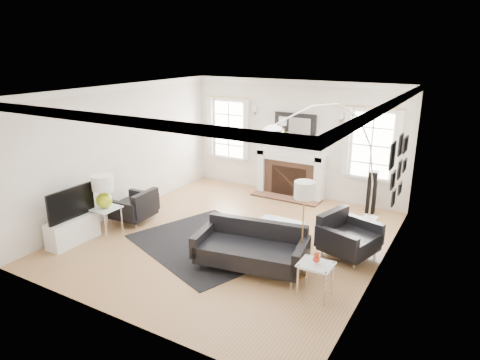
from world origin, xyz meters
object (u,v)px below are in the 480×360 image
Objects in this scene: armchair_left at (135,207)px; gourd_lamp at (103,189)px; armchair_right at (346,237)px; coffee_table at (276,227)px; arc_floor_lamp at (325,163)px; fireplace at (290,175)px; sofa at (252,249)px.

armchair_left is 1.40× the size of gourd_lamp.
gourd_lamp is at bearing -161.26° from armchair_right.
coffee_table is 0.32× the size of arc_floor_lamp.
fireplace is at bearing 108.48° from coffee_table.
arc_floor_lamp is (3.57, 1.43, 1.11)m from armchair_left.
armchair_left is 0.96m from gourd_lamp.
gourd_lamp is 0.25× the size of arc_floor_lamp.
fireplace is 1.50× the size of armchair_right.
gourd_lamp reaches higher than sofa.
arc_floor_lamp is (1.43, -1.72, 0.89)m from fireplace.
fireplace is 3.72m from sofa.
armchair_right is at bearing 43.48° from sofa.
armchair_right reaches higher than armchair_left.
armchair_right is at bearing 9.62° from coffee_table.
armchair_right reaches higher than coffee_table.
coffee_table is at bearing -120.73° from arc_floor_lamp.
fireplace is 3.82m from armchair_left.
sofa is at bearing -105.80° from arc_floor_lamp.
armchair_right is at bearing -44.68° from arc_floor_lamp.
gourd_lamp reaches higher than armchair_right.
gourd_lamp is at bearing -119.44° from fireplace.
sofa is 2.25m from arc_floor_lamp.
gourd_lamp is 4.26m from arc_floor_lamp.
arc_floor_lamp is at bearing 30.95° from gourd_lamp.
armchair_left is at bearing -158.20° from arc_floor_lamp.
coffee_table is at bearing -71.52° from fireplace.
arc_floor_lamp is (3.63, 2.18, 0.50)m from gourd_lamp.
gourd_lamp is at bearing -174.62° from sofa.
armchair_left is at bearing -170.40° from armchair_right.
arc_floor_lamp is (-0.71, 0.70, 1.08)m from armchair_right.
fireplace is at bearing 55.79° from armchair_left.
armchair_left is at bearing -124.21° from fireplace.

